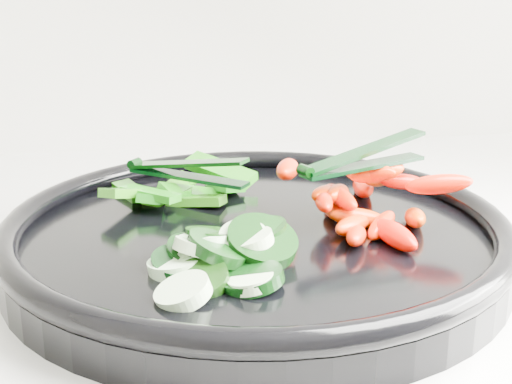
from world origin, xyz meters
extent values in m
cube|color=silver|center=(0.00, 1.70, 0.92)|extent=(2.02, 0.62, 0.03)
cylinder|color=black|center=(-0.07, 1.64, 0.94)|extent=(0.39, 0.39, 0.02)
torus|color=black|center=(-0.07, 1.64, 0.96)|extent=(0.39, 0.39, 0.02)
cylinder|color=black|center=(-0.12, 1.55, 0.96)|extent=(0.05, 0.05, 0.02)
cylinder|color=beige|center=(-0.13, 1.53, 0.96)|extent=(0.05, 0.05, 0.02)
cylinder|color=black|center=(-0.11, 1.58, 0.96)|extent=(0.06, 0.06, 0.03)
cylinder|color=beige|center=(-0.11, 1.57, 0.96)|extent=(0.04, 0.04, 0.02)
cylinder|color=black|center=(-0.09, 1.54, 0.96)|extent=(0.06, 0.05, 0.02)
cylinder|color=beige|center=(-0.09, 1.54, 0.96)|extent=(0.03, 0.03, 0.02)
cylinder|color=black|center=(-0.12, 1.60, 0.96)|extent=(0.05, 0.05, 0.02)
cylinder|color=#D1F3C2|center=(-0.10, 1.59, 0.96)|extent=(0.04, 0.04, 0.02)
cylinder|color=black|center=(-0.12, 1.58, 0.96)|extent=(0.06, 0.06, 0.02)
cylinder|color=#C9EABB|center=(-0.13, 1.57, 0.96)|extent=(0.05, 0.05, 0.02)
cylinder|color=black|center=(-0.13, 1.57, 0.96)|extent=(0.06, 0.06, 0.02)
cylinder|color=beige|center=(-0.12, 1.57, 0.96)|extent=(0.04, 0.04, 0.01)
cylinder|color=black|center=(-0.13, 1.59, 0.96)|extent=(0.05, 0.05, 0.02)
cylinder|color=beige|center=(-0.13, 1.58, 0.96)|extent=(0.04, 0.03, 0.02)
cylinder|color=black|center=(-0.10, 1.60, 0.97)|extent=(0.05, 0.05, 0.02)
cylinder|color=beige|center=(-0.11, 1.58, 0.97)|extent=(0.04, 0.04, 0.02)
cylinder|color=black|center=(-0.10, 1.57, 0.97)|extent=(0.05, 0.06, 0.03)
cylinder|color=beige|center=(-0.12, 1.57, 0.97)|extent=(0.04, 0.04, 0.02)
cylinder|color=black|center=(-0.07, 1.58, 0.97)|extent=(0.07, 0.06, 0.03)
cylinder|color=#B6D1A7|center=(-0.09, 1.58, 0.97)|extent=(0.05, 0.05, 0.03)
cylinder|color=black|center=(-0.07, 1.59, 0.97)|extent=(0.05, 0.05, 0.02)
cylinder|color=#E1F4C3|center=(-0.08, 1.58, 0.97)|extent=(0.03, 0.03, 0.02)
ellipsoid|color=#F21500|center=(0.02, 1.61, 0.96)|extent=(0.04, 0.04, 0.02)
ellipsoid|color=#F83500|center=(0.00, 1.61, 0.96)|extent=(0.04, 0.04, 0.02)
ellipsoid|color=#FA1000|center=(0.02, 1.59, 0.96)|extent=(0.03, 0.05, 0.02)
ellipsoid|color=red|center=(0.00, 1.66, 0.96)|extent=(0.03, 0.05, 0.03)
ellipsoid|color=#E15A00|center=(0.05, 1.62, 0.96)|extent=(0.03, 0.05, 0.03)
ellipsoid|color=#F02000|center=(0.00, 1.65, 0.96)|extent=(0.02, 0.04, 0.02)
ellipsoid|color=red|center=(0.00, 1.59, 0.96)|extent=(0.03, 0.04, 0.02)
ellipsoid|color=#DC5A00|center=(0.01, 1.63, 0.96)|extent=(0.05, 0.02, 0.02)
ellipsoid|color=#FB1800|center=(0.04, 1.70, 0.96)|extent=(0.03, 0.05, 0.03)
ellipsoid|color=#FF3F00|center=(0.01, 1.68, 0.96)|extent=(0.03, 0.04, 0.02)
ellipsoid|color=#FD1500|center=(-0.02, 1.63, 0.98)|extent=(0.02, 0.04, 0.02)
ellipsoid|color=#DB5600|center=(0.04, 1.68, 0.98)|extent=(0.04, 0.04, 0.02)
ellipsoid|color=#DF4E00|center=(0.00, 1.65, 0.98)|extent=(0.04, 0.04, 0.02)
ellipsoid|color=#F31500|center=(0.00, 1.64, 0.98)|extent=(0.02, 0.05, 0.02)
ellipsoid|color=#FD4700|center=(-0.01, 1.65, 0.98)|extent=(0.04, 0.04, 0.02)
ellipsoid|color=red|center=(0.06, 1.67, 0.98)|extent=(0.04, 0.02, 0.02)
ellipsoid|color=red|center=(0.02, 1.65, 0.99)|extent=(0.04, 0.04, 0.02)
ellipsoid|color=#E40C00|center=(-0.04, 1.67, 0.99)|extent=(0.03, 0.05, 0.02)
ellipsoid|color=#FD3B00|center=(0.03, 1.65, 0.99)|extent=(0.05, 0.02, 0.02)
ellipsoid|color=#FF1A00|center=(0.06, 1.61, 0.99)|extent=(0.05, 0.03, 0.02)
cube|color=#13740B|center=(-0.11, 1.73, 0.96)|extent=(0.03, 0.05, 0.02)
cube|color=#206609|center=(-0.11, 1.72, 0.96)|extent=(0.06, 0.05, 0.03)
cube|color=#0A6F0C|center=(-0.08, 1.74, 0.96)|extent=(0.03, 0.05, 0.02)
cube|color=#1B730B|center=(-0.11, 1.70, 0.96)|extent=(0.05, 0.04, 0.01)
cube|color=#1C6109|center=(-0.13, 1.73, 0.96)|extent=(0.05, 0.06, 0.02)
cube|color=#1E6309|center=(-0.16, 1.74, 0.96)|extent=(0.03, 0.05, 0.01)
cube|color=#09630B|center=(-0.14, 1.71, 0.96)|extent=(0.03, 0.07, 0.03)
cube|color=#196209|center=(-0.16, 1.70, 0.97)|extent=(0.05, 0.05, 0.02)
cube|color=#1F710A|center=(-0.14, 1.70, 0.97)|extent=(0.05, 0.05, 0.01)
cube|color=#146D0A|center=(-0.08, 1.75, 0.97)|extent=(0.06, 0.06, 0.02)
cylinder|color=black|center=(-0.03, 1.62, 1.00)|extent=(0.01, 0.01, 0.01)
cube|color=black|center=(0.02, 1.64, 1.00)|extent=(0.11, 0.06, 0.00)
cube|color=black|center=(0.02, 1.64, 1.01)|extent=(0.11, 0.06, 0.02)
cylinder|color=black|center=(-0.16, 1.75, 0.98)|extent=(0.01, 0.01, 0.01)
cube|color=black|center=(-0.11, 1.72, 0.97)|extent=(0.10, 0.08, 0.00)
cube|color=black|center=(-0.11, 1.72, 0.99)|extent=(0.10, 0.08, 0.02)
camera|label=1|loc=(-0.15, 1.15, 1.14)|focal=50.00mm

